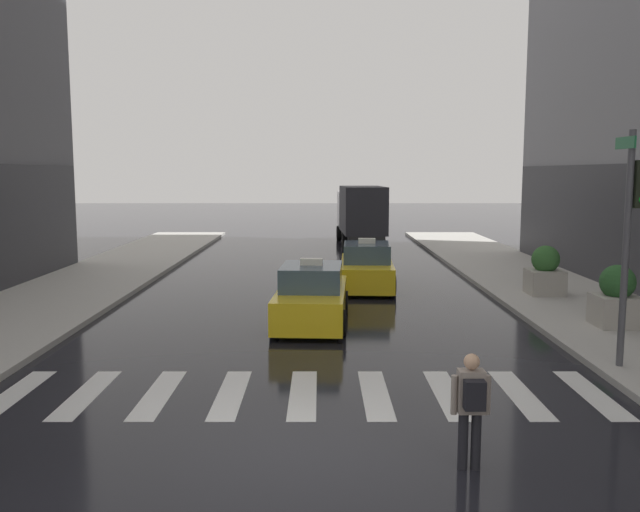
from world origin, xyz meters
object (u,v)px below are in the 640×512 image
(taxi_second, at_px, (366,268))
(planter_near_corner, at_px, (616,298))
(traffic_light_pole, at_px, (632,215))
(pedestrian_with_backpack, at_px, (471,402))
(box_truck, at_px, (360,213))
(planter_mid_block, at_px, (544,272))
(taxi_lead, at_px, (311,297))

(taxi_second, distance_m, planter_near_corner, 8.84)
(traffic_light_pole, distance_m, pedestrian_with_backpack, 6.57)
(box_truck, xyz_separation_m, planter_mid_block, (5.08, -15.62, -0.98))
(taxi_lead, distance_m, taxi_second, 5.84)
(taxi_lead, xyz_separation_m, planter_mid_block, (7.58, 3.57, 0.15))
(traffic_light_pole, xyz_separation_m, planter_near_corner, (1.40, 3.58, -2.38))
(box_truck, bearing_deg, traffic_light_pole, -80.40)
(taxi_second, relative_size, planter_near_corner, 2.89)
(traffic_light_pole, distance_m, planter_near_corner, 4.52)
(traffic_light_pole, bearing_deg, planter_near_corner, 68.68)
(taxi_second, distance_m, planter_mid_block, 6.02)
(traffic_light_pole, height_order, planter_mid_block, traffic_light_pole)
(taxi_second, relative_size, pedestrian_with_backpack, 2.80)
(box_truck, relative_size, pedestrian_with_backpack, 4.61)
(pedestrian_with_backpack, xyz_separation_m, planter_near_corner, (5.60, 8.08, -0.10))
(traffic_light_pole, relative_size, taxi_second, 1.04)
(planter_near_corner, bearing_deg, traffic_light_pole, -111.32)
(traffic_light_pole, height_order, taxi_lead, traffic_light_pole)
(taxi_lead, relative_size, taxi_second, 1.00)
(taxi_lead, height_order, pedestrian_with_backpack, taxi_lead)
(traffic_light_pole, xyz_separation_m, taxi_lead, (-6.51, 4.52, -2.53))
(taxi_second, relative_size, planter_mid_block, 2.89)
(pedestrian_with_backpack, height_order, planter_mid_block, planter_mid_block)
(pedestrian_with_backpack, relative_size, planter_near_corner, 1.03)
(planter_near_corner, relative_size, planter_mid_block, 1.00)
(pedestrian_with_backpack, bearing_deg, taxi_second, 91.66)
(taxi_lead, relative_size, pedestrian_with_backpack, 2.80)
(pedestrian_with_backpack, bearing_deg, planter_near_corner, 55.28)
(box_truck, bearing_deg, taxi_second, -92.59)
(box_truck, bearing_deg, planter_near_corner, -74.97)
(box_truck, xyz_separation_m, pedestrian_with_backpack, (-0.20, -28.22, -0.88))
(taxi_lead, height_order, taxi_second, same)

